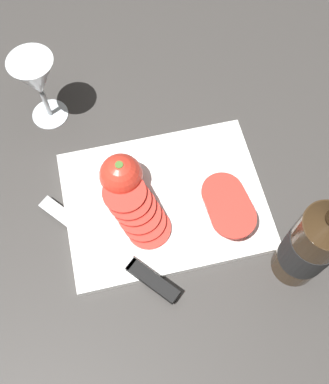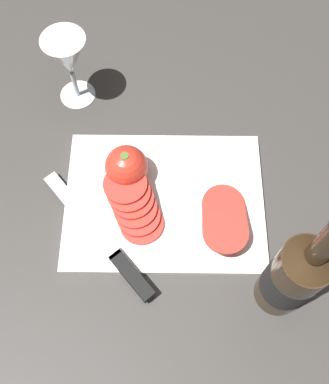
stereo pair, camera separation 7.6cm
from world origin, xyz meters
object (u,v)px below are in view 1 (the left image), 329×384
wine_glass (37,80)px  tomato_slice_stack_near (137,210)px  wine_bottle (312,244)px  knife (135,268)px  tomato_slice_stack_far (228,204)px  whole_tomato (121,175)px

wine_glass → tomato_slice_stack_near: (-0.12, 0.25, -0.07)m
wine_bottle → knife: bearing=-10.7°
knife → tomato_slice_stack_far: size_ratio=1.67×
tomato_slice_stack_far → tomato_slice_stack_near: bearing=-8.3°
tomato_slice_stack_near → wine_bottle: bearing=149.0°
wine_bottle → whole_tomato: (0.25, -0.20, -0.06)m
tomato_slice_stack_near → wine_glass: bearing=-63.9°
whole_tomato → knife: bearing=87.0°
tomato_slice_stack_near → tomato_slice_stack_far: 0.16m
knife → tomato_slice_stack_near: 0.10m
knife → wine_bottle: bearing=-141.3°
wine_bottle → whole_tomato: 0.33m
whole_tomato → tomato_slice_stack_far: 0.19m
tomato_slice_stack_near → knife: bearing=76.8°
wine_bottle → tomato_slice_stack_near: 0.29m
wine_bottle → tomato_slice_stack_near: wine_bottle is taller
tomato_slice_stack_near → tomato_slice_stack_far: same height
wine_glass → knife: wine_glass is taller
tomato_slice_stack_near → tomato_slice_stack_far: size_ratio=0.95×
tomato_slice_stack_near → tomato_slice_stack_far: bearing=171.7°
wine_glass → whole_tomato: wine_glass is taller
knife → tomato_slice_stack_near: (-0.02, -0.09, 0.01)m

